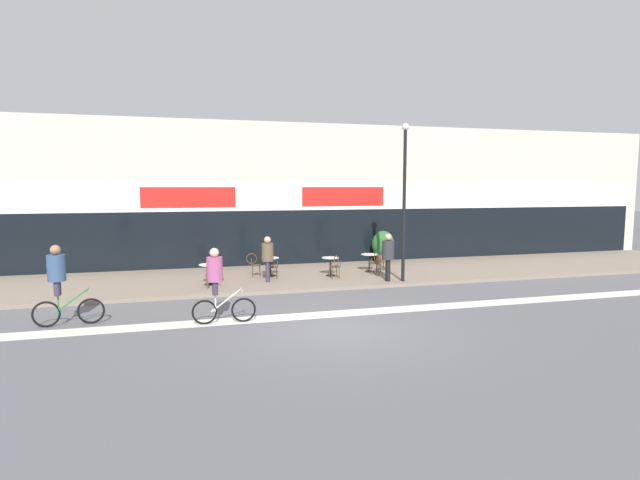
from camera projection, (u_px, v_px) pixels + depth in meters
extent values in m
plane|color=#5B5B60|center=(337.00, 330.00, 12.44)|extent=(120.00, 120.00, 0.00)
cube|color=gray|center=(282.00, 277.00, 19.39)|extent=(40.00, 5.50, 0.12)
cube|color=beige|center=(262.00, 195.00, 23.61)|extent=(40.00, 4.00, 6.35)
cube|color=black|center=(270.00, 238.00, 21.92)|extent=(38.80, 0.10, 2.40)
cube|color=white|center=(269.00, 197.00, 21.74)|extent=(39.20, 0.14, 1.20)
cube|color=red|center=(189.00, 197.00, 20.79)|extent=(3.85, 0.08, 0.84)
cube|color=red|center=(343.00, 196.00, 22.57)|extent=(3.85, 0.08, 0.84)
cube|color=silver|center=(321.00, 315.00, 13.90)|extent=(36.00, 0.70, 0.01)
cylinder|color=black|center=(211.00, 284.00, 17.57)|extent=(0.43, 0.43, 0.02)
cylinder|color=black|center=(210.00, 275.00, 17.54)|extent=(0.07, 0.07, 0.70)
cylinder|color=silver|center=(210.00, 265.00, 17.50)|extent=(0.78, 0.78, 0.02)
cylinder|color=black|center=(270.00, 275.00, 19.31)|extent=(0.37, 0.37, 0.02)
cylinder|color=black|center=(270.00, 267.00, 19.28)|extent=(0.07, 0.07, 0.69)
cylinder|color=silver|center=(270.00, 258.00, 19.24)|extent=(0.67, 0.67, 0.02)
cylinder|color=black|center=(330.00, 275.00, 19.32)|extent=(0.37, 0.37, 0.02)
cylinder|color=black|center=(330.00, 267.00, 19.28)|extent=(0.07, 0.07, 0.69)
cylinder|color=silver|center=(330.00, 258.00, 19.24)|extent=(0.66, 0.66, 0.02)
cylinder|color=black|center=(369.00, 271.00, 20.23)|extent=(0.38, 0.38, 0.02)
cylinder|color=black|center=(369.00, 263.00, 20.20)|extent=(0.07, 0.07, 0.70)
cylinder|color=silver|center=(370.00, 254.00, 20.16)|extent=(0.68, 0.68, 0.02)
cylinder|color=#4C3823|center=(211.00, 275.00, 17.00)|extent=(0.42, 0.42, 0.03)
cylinder|color=#4C3823|center=(207.00, 281.00, 17.11)|extent=(0.03, 0.03, 0.42)
cylinder|color=#4C3823|center=(215.00, 281.00, 17.20)|extent=(0.03, 0.03, 0.42)
cylinder|color=#4C3823|center=(208.00, 283.00, 16.85)|extent=(0.03, 0.03, 0.42)
cylinder|color=#4C3823|center=(216.00, 282.00, 16.94)|extent=(0.03, 0.03, 0.42)
torus|color=#4C3823|center=(212.00, 268.00, 16.81)|extent=(0.05, 0.41, 0.41)
cylinder|color=#4C3823|center=(207.00, 273.00, 16.77)|extent=(0.03, 0.03, 0.23)
cylinder|color=#4C3823|center=(217.00, 272.00, 16.88)|extent=(0.03, 0.03, 0.23)
cylinder|color=#4C3823|center=(273.00, 267.00, 18.74)|extent=(0.45, 0.45, 0.03)
cylinder|color=#4C3823|center=(269.00, 272.00, 18.88)|extent=(0.03, 0.03, 0.42)
cylinder|color=#4C3823|center=(276.00, 272.00, 18.92)|extent=(0.03, 0.03, 0.42)
cylinder|color=#4C3823|center=(269.00, 274.00, 18.61)|extent=(0.03, 0.03, 0.42)
cylinder|color=#4C3823|center=(277.00, 273.00, 18.64)|extent=(0.03, 0.03, 0.42)
torus|color=#4C3823|center=(273.00, 261.00, 18.54)|extent=(0.08, 0.41, 0.41)
cylinder|color=#4C3823|center=(268.00, 264.00, 18.54)|extent=(0.03, 0.03, 0.23)
cylinder|color=#4C3823|center=(277.00, 264.00, 18.58)|extent=(0.03, 0.03, 0.23)
cylinder|color=#4C3823|center=(256.00, 265.00, 19.12)|extent=(0.44, 0.44, 0.03)
cylinder|color=#4C3823|center=(260.00, 270.00, 19.31)|extent=(0.03, 0.03, 0.42)
cylinder|color=#4C3823|center=(260.00, 272.00, 19.03)|extent=(0.03, 0.03, 0.42)
cylinder|color=#4C3823|center=(252.00, 271.00, 19.26)|extent=(0.03, 0.03, 0.42)
cylinder|color=#4C3823|center=(253.00, 272.00, 18.99)|extent=(0.03, 0.03, 0.42)
torus|color=#4C3823|center=(252.00, 259.00, 19.07)|extent=(0.41, 0.07, 0.41)
cylinder|color=#4C3823|center=(252.00, 261.00, 19.25)|extent=(0.03, 0.03, 0.23)
cylinder|color=#4C3823|center=(252.00, 263.00, 18.91)|extent=(0.03, 0.03, 0.23)
cylinder|color=#4C3823|center=(335.00, 267.00, 18.75)|extent=(0.43, 0.43, 0.03)
cylinder|color=#4C3823|center=(330.00, 272.00, 18.85)|extent=(0.03, 0.03, 0.42)
cylinder|color=#4C3823|center=(337.00, 272.00, 18.95)|extent=(0.03, 0.03, 0.42)
cylinder|color=#4C3823|center=(332.00, 274.00, 18.59)|extent=(0.03, 0.03, 0.42)
cylinder|color=#4C3823|center=(339.00, 273.00, 18.69)|extent=(0.03, 0.03, 0.42)
torus|color=#4C3823|center=(336.00, 261.00, 18.56)|extent=(0.06, 0.41, 0.41)
cylinder|color=#4C3823|center=(332.00, 264.00, 18.52)|extent=(0.03, 0.03, 0.23)
cylinder|color=#4C3823|center=(340.00, 264.00, 18.63)|extent=(0.03, 0.03, 0.23)
cylinder|color=#4C3823|center=(374.00, 263.00, 19.66)|extent=(0.42, 0.42, 0.03)
cylinder|color=#4C3823|center=(370.00, 268.00, 19.79)|extent=(0.03, 0.03, 0.42)
cylinder|color=#4C3823|center=(377.00, 268.00, 19.85)|extent=(0.03, 0.03, 0.42)
cylinder|color=#4C3823|center=(372.00, 269.00, 19.52)|extent=(0.03, 0.03, 0.42)
cylinder|color=#4C3823|center=(379.00, 269.00, 19.58)|extent=(0.03, 0.03, 0.42)
torus|color=#4C3823|center=(376.00, 257.00, 19.47)|extent=(0.05, 0.41, 0.41)
cylinder|color=#4C3823|center=(372.00, 261.00, 19.45)|extent=(0.03, 0.03, 0.23)
cylinder|color=#4C3823|center=(380.00, 260.00, 19.52)|extent=(0.03, 0.03, 0.23)
cylinder|color=#4C3823|center=(382.00, 261.00, 20.33)|extent=(0.44, 0.44, 0.03)
cylinder|color=#4C3823|center=(381.00, 267.00, 20.18)|extent=(0.03, 0.03, 0.42)
cylinder|color=#4C3823|center=(377.00, 266.00, 20.44)|extent=(0.03, 0.03, 0.42)
cylinder|color=#4C3823|center=(387.00, 266.00, 20.28)|extent=(0.03, 0.03, 0.42)
cylinder|color=#4C3823|center=(383.00, 265.00, 20.54)|extent=(0.03, 0.03, 0.42)
torus|color=#4C3823|center=(386.00, 254.00, 20.37)|extent=(0.41, 0.07, 0.41)
cylinder|color=#4C3823|center=(388.00, 258.00, 20.22)|extent=(0.03, 0.03, 0.23)
cylinder|color=#4C3823|center=(384.00, 257.00, 20.54)|extent=(0.03, 0.03, 0.23)
cylinder|color=brown|center=(383.00, 258.00, 22.74)|extent=(0.63, 0.63, 0.41)
ellipsoid|color=#28662D|center=(383.00, 244.00, 22.67)|extent=(1.01, 1.01, 1.21)
cylinder|color=black|center=(404.00, 206.00, 17.94)|extent=(0.12, 0.12, 5.47)
sphere|color=beige|center=(405.00, 127.00, 17.64)|extent=(0.26, 0.26, 0.26)
torus|color=black|center=(91.00, 311.00, 12.99)|extent=(0.68, 0.10, 0.67)
torus|color=black|center=(46.00, 314.00, 12.65)|extent=(0.68, 0.10, 0.67)
cylinder|color=#2D753D|center=(71.00, 301.00, 12.81)|extent=(0.81, 0.10, 0.61)
cylinder|color=#2D753D|center=(58.00, 304.00, 12.72)|extent=(0.04, 0.04, 0.47)
cylinder|color=#2D753D|center=(88.00, 289.00, 12.91)|extent=(0.06, 0.48, 0.03)
cylinder|color=#382D47|center=(58.00, 287.00, 12.75)|extent=(0.16, 0.16, 0.37)
cylinder|color=#382D47|center=(57.00, 289.00, 12.59)|extent=(0.16, 0.16, 0.37)
cylinder|color=#334C70|center=(56.00, 268.00, 12.62)|extent=(0.47, 0.47, 0.67)
sphere|color=#9E7051|center=(55.00, 250.00, 12.57)|extent=(0.25, 0.25, 0.25)
torus|color=black|center=(244.00, 310.00, 13.15)|extent=(0.65, 0.07, 0.65)
torus|color=black|center=(204.00, 312.00, 12.91)|extent=(0.65, 0.07, 0.65)
cylinder|color=silver|center=(226.00, 301.00, 13.01)|extent=(0.78, 0.06, 0.59)
cylinder|color=silver|center=(215.00, 303.00, 12.95)|extent=(0.04, 0.04, 0.45)
cylinder|color=silver|center=(241.00, 289.00, 13.08)|extent=(0.04, 0.48, 0.03)
cylinder|color=#382D47|center=(215.00, 287.00, 12.98)|extent=(0.14, 0.14, 0.35)
cylinder|color=#382D47|center=(215.00, 288.00, 12.83)|extent=(0.14, 0.14, 0.35)
cylinder|color=#A84C7F|center=(215.00, 269.00, 12.85)|extent=(0.42, 0.42, 0.63)
sphere|color=beige|center=(214.00, 253.00, 12.81)|extent=(0.24, 0.24, 0.24)
cylinder|color=black|center=(388.00, 270.00, 18.17)|extent=(0.19, 0.19, 0.79)
cylinder|color=black|center=(388.00, 270.00, 18.34)|extent=(0.19, 0.19, 0.79)
cylinder|color=#2D2D33|center=(388.00, 250.00, 18.17)|extent=(0.55, 0.55, 0.69)
sphere|color=tan|center=(388.00, 237.00, 18.12)|extent=(0.26, 0.26, 0.26)
cylinder|color=#382D47|center=(268.00, 272.00, 18.03)|extent=(0.18, 0.18, 0.75)
cylinder|color=#382D47|center=(268.00, 271.00, 18.19)|extent=(0.18, 0.18, 0.75)
cylinder|color=brown|center=(268.00, 252.00, 18.04)|extent=(0.51, 0.51, 0.65)
sphere|color=tan|center=(267.00, 240.00, 17.99)|extent=(0.24, 0.24, 0.24)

